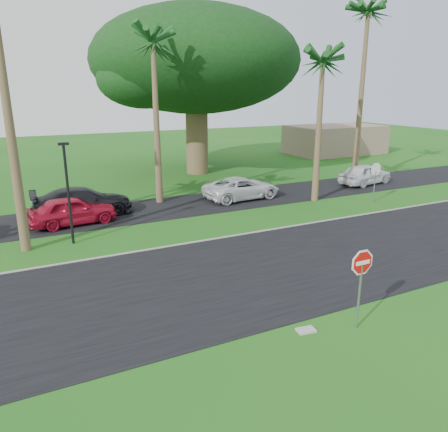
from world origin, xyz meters
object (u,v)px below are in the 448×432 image
stop_sign_far (375,174)px  car_minivan (242,188)px  car_dark (83,202)px  car_pickup (365,174)px  car_red (73,211)px  stop_sign_near (361,273)px

stop_sign_far → car_minivan: bearing=-32.2°
car_dark → car_pickup: size_ratio=1.20×
car_minivan → car_dark: bearing=82.3°
car_red → stop_sign_near: bearing=-163.4°
stop_sign_near → car_pickup: stop_sign_near is taller
car_dark → car_red: bearing=155.0°
car_minivan → car_pickup: bearing=-94.9°
stop_sign_far → car_minivan: size_ratio=0.52×
stop_sign_near → car_pickup: 21.28m
stop_sign_near → car_red: size_ratio=0.59×
stop_sign_far → car_minivan: 8.33m
stop_sign_far → car_minivan: (-6.99, 4.40, -1.07)m
stop_sign_far → car_pickup: 5.48m
car_red → car_pickup: bearing=-94.0°
stop_sign_near → car_dark: (-5.27, 16.04, -0.99)m
stop_sign_far → car_pickup: bearing=-128.2°
car_red → car_pickup: 20.88m
car_minivan → stop_sign_far: bearing=-126.2°
car_dark → car_minivan: bearing=-92.2°
car_pickup → stop_sign_far: bearing=131.5°
car_dark → car_minivan: size_ratio=1.07×
car_red → car_minivan: car_red is taller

